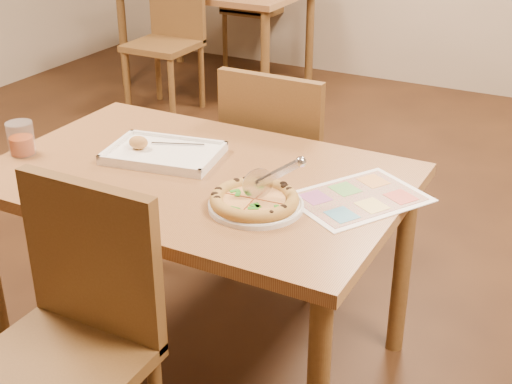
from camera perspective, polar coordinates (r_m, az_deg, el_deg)
The scene contains 10 objects.
dining_table at distance 2.29m, azimuth -4.72°, elevation -0.40°, with size 1.30×0.85×0.72m.
chair_near at distance 1.92m, azimuth -14.38°, elevation -9.35°, with size 0.42×0.42×0.47m.
chair_far at distance 2.79m, azimuth 1.93°, elevation 3.22°, with size 0.42×0.42×0.47m.
bg_chair_near at distance 4.89m, azimuth -6.89°, elevation 13.12°, with size 0.42×0.42×0.47m.
plate at distance 2.03m, azimuth 0.00°, elevation -1.08°, with size 0.27×0.27×0.01m, color white.
pizza at distance 2.01m, azimuth -0.13°, elevation -0.64°, with size 0.25×0.25×0.04m.
pizza_cutter at distance 2.00m, azimuth 1.26°, elevation 1.24°, with size 0.13×0.14×0.10m.
appetizer_tray at distance 2.37m, azimuth -7.54°, elevation 3.06°, with size 0.40×0.31×0.06m.
glass_tumbler at distance 2.49m, azimuth -18.27°, elevation 3.94°, with size 0.09×0.09×0.11m.
menu at distance 2.10m, azimuth 8.17°, elevation -0.46°, with size 0.27×0.38×0.01m, color white.
Camera 1 is at (1.12, -1.71, 1.65)m, focal length 50.00 mm.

